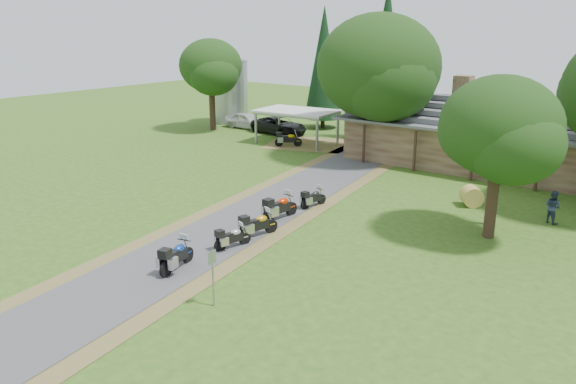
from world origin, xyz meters
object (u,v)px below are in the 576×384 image
Objects in this scene: car_dark_suv at (279,121)px; motorcycle_row_c at (258,223)px; motorcycle_row_a at (177,254)px; carport at (297,127)px; motorcycle_row_e at (313,197)px; motorcycle_row_d at (280,206)px; lodge at (496,133)px; silo at (231,89)px; car_white_sedan at (247,118)px; motorcycle_carport_a at (288,138)px; hay_bale at (472,196)px; motorcycle_row_b at (232,236)px.

car_dark_suv is 26.22m from motorcycle_row_c.
motorcycle_row_a is (15.07, -26.23, -0.48)m from car_dark_suv.
motorcycle_row_e is at bearing -56.43° from carport.
car_dark_suv reaches higher than motorcycle_row_d.
motorcycle_row_e is (14.85, -15.94, -0.59)m from car_dark_suv.
silo is at bearing 174.40° from lodge.
car_dark_suv reaches higher than motorcycle_row_c.
car_white_sedan is 9.36m from motorcycle_carport_a.
motorcycle_row_a is 17.16m from hay_bale.
carport is at bearing 40.57° from motorcycle_row_d.
silo is 34.12m from motorcycle_row_b.
motorcycle_row_d is 18.15m from motorcycle_carport_a.
motorcycle_row_b reaches higher than hay_bale.
lodge is 3.51× the size of car_dark_suv.
lodge is at bearing -84.87° from car_dark_suv.
silo is 32.79m from motorcycle_row_c.
motorcycle_row_b is 1.48× the size of hay_bale.
lodge reaches higher than car_white_sedan.
silo is 4.06× the size of motorcycle_row_e.
lodge reaches higher than motorcycle_row_a.
motorcycle_row_d is (-0.68, 4.40, 0.16)m from motorcycle_row_b.
car_white_sedan reaches higher than motorcycle_row_a.
motorcycle_row_b is at bearing -101.64° from lodge.
motorcycle_row_e is (-0.47, 7.16, 0.00)m from motorcycle_row_b.
lodge is 16.12m from motorcycle_row_e.
motorcycle_carport_a is (-10.58, 14.75, -0.05)m from motorcycle_row_d.
motorcycle_row_c is (-4.62, -20.53, -1.78)m from lodge.
motorcycle_row_d is 1.90× the size of hay_bale.
silo is 1.17× the size of car_white_sedan.
lodge is at bearing -9.43° from motorcycle_row_d.
motorcycle_row_e is at bearing 2.59° from motorcycle_row_d.
carport reaches higher than motorcycle_row_d.
car_dark_suv is (7.67, -1.96, -2.24)m from silo.
car_white_sedan is 29.16m from motorcycle_row_c.
motorcycle_row_b is 0.78× the size of motorcycle_row_d.
motorcycle_carport_a is at bearing -168.59° from lodge.
motorcycle_row_a reaches higher than motorcycle_row_e.
motorcycle_row_c is at bearing -16.20° from motorcycle_row_a.
car_dark_suv is at bearing -95.58° from car_white_sedan.
carport is at bearing 44.82° from motorcycle_row_b.
motorcycle_row_d is (10.79, -16.24, -0.69)m from carport.
silo is 6.07× the size of hay_bale.
silo reaches higher than motorcycle_row_b.
silo reaches higher than motorcycle_carport_a.
car_white_sedan reaches higher than motorcycle_row_b.
car_dark_suv is (-3.85, 2.46, -0.25)m from carport.
motorcycle_row_c is at bearing -137.00° from car_dark_suv.
motorcycle_row_e is at bearing -131.48° from car_white_sedan.
lodge is at bearing -8.75° from motorcycle_row_e.
motorcycle_row_c is (11.46, -18.83, -0.75)m from carport.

